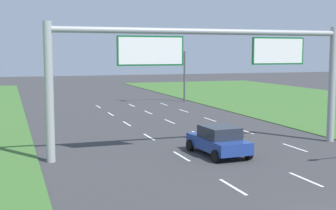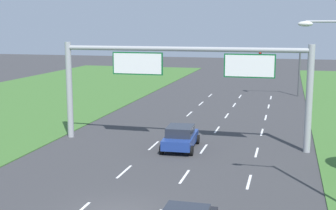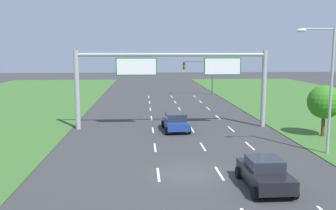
# 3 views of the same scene
# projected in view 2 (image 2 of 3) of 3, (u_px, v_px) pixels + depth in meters

# --- Properties ---
(lane_dashes_inner_left) EXTENTS (0.14, 56.40, 0.01)m
(lane_dashes_inner_left) POSITION_uv_depth(u_px,v_px,m) (140.00, 157.00, 29.33)
(lane_dashes_inner_left) COLOR white
(lane_dashes_inner_left) RESTS_ON ground_plane
(lane_dashes_inner_right) EXTENTS (0.14, 56.40, 0.01)m
(lane_dashes_inner_right) POSITION_uv_depth(u_px,v_px,m) (195.00, 161.00, 28.47)
(lane_dashes_inner_right) COLOR white
(lane_dashes_inner_right) RESTS_ON ground_plane
(lane_dashes_slip) EXTENTS (0.14, 56.40, 0.01)m
(lane_dashes_slip) POSITION_uv_depth(u_px,v_px,m) (253.00, 166.00, 27.61)
(lane_dashes_slip) COLOR white
(lane_dashes_slip) RESTS_ON ground_plane
(car_lead_silver) EXTENTS (2.34, 4.22, 1.57)m
(car_lead_silver) POSITION_uv_depth(u_px,v_px,m) (180.00, 137.00, 31.21)
(car_lead_silver) COLOR navy
(car_lead_silver) RESTS_ON ground_plane
(sign_gantry) EXTENTS (17.24, 0.44, 7.00)m
(sign_gantry) POSITION_uv_depth(u_px,v_px,m) (184.00, 74.00, 31.77)
(sign_gantry) COLOR #9EA0A5
(sign_gantry) RESTS_ON ground_plane
(traffic_light_mast) EXTENTS (4.76, 0.49, 5.60)m
(traffic_light_mast) POSITION_uv_depth(u_px,v_px,m) (282.00, 63.00, 54.17)
(traffic_light_mast) COLOR #47494F
(traffic_light_mast) RESTS_ON ground_plane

